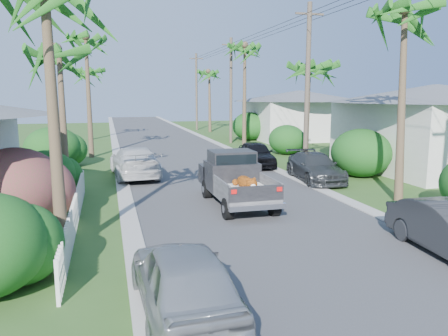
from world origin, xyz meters
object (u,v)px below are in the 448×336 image
object	(u,v)px
palm_r_c	(245,46)
house_right_far	(299,117)
parked_car_rm	(315,167)
palm_l_d	(87,70)
parked_car_ln	(183,279)
palm_r_b	(309,65)
utility_pole_d	(197,91)
parked_car_rf	(256,154)
house_right_near	(433,131)
palm_l_c	(86,37)
palm_l_b	(59,50)
parked_car_lf	(135,162)
palm_r_a	(408,9)
palm_r_d	(209,72)
pickup_truck	(234,178)
utility_pole_b	(307,88)
utility_pole_c	(231,90)

from	to	relation	value
palm_r_c	house_right_far	size ratio (longest dim) A/B	1.04
parked_car_rm	palm_l_d	distance (m)	26.71
parked_car_ln	palm_r_b	bearing A→B (deg)	-124.58
palm_l_d	utility_pole_d	distance (m)	15.19
parked_car_rf	house_right_near	xyz separation A→B (m)	(9.40, -3.49, 1.49)
parked_car_rm	palm_l_c	xyz separation A→B (m)	(-11.00, 11.40, 7.24)
house_right_far	palm_l_b	bearing A→B (deg)	-137.73
parked_car_lf	palm_r_a	xyz separation A→B (m)	(9.90, -7.87, 6.63)
palm_r_d	house_right_far	size ratio (longest dim) A/B	0.89
house_right_near	parked_car_rm	bearing A→B (deg)	-170.05
parked_car_rf	palm_l_d	bearing A→B (deg)	124.48
palm_r_a	house_right_far	distance (m)	25.48
pickup_truck	parked_car_lf	xyz separation A→B (m)	(-3.43, 6.55, -0.22)
palm_r_a	house_right_far	world-z (taller)	palm_r_a
palm_l_d	palm_r_c	size ratio (longest dim) A/B	0.82
palm_l_c	house_right_far	size ratio (longest dim) A/B	1.02
parked_car_lf	house_right_far	world-z (taller)	house_right_far
utility_pole_b	parked_car_rf	bearing A→B (deg)	128.82
palm_l_d	utility_pole_c	xyz separation A→B (m)	(12.10, -6.00, -1.84)
pickup_truck	house_right_far	xyz separation A→B (m)	(13.17, 22.67, 1.11)
parked_car_rm	palm_l_c	world-z (taller)	palm_l_c
parked_car_lf	palm_r_d	xyz separation A→B (m)	(10.10, 26.13, 5.95)
palm_r_d	utility_pole_c	distance (m)	12.22
palm_r_c	utility_pole_c	distance (m)	4.08
palm_r_b	utility_pole_b	bearing A→B (deg)	-116.57
parked_car_rm	palm_r_d	world-z (taller)	palm_r_d
palm_r_a	palm_r_d	bearing A→B (deg)	89.66
parked_car_rf	house_right_far	world-z (taller)	house_right_far
palm_l_d	house_right_far	world-z (taller)	palm_l_d
palm_r_c	house_right_far	distance (m)	9.90
palm_l_d	parked_car_rf	bearing A→B (deg)	-61.39
pickup_truck	parked_car_lf	size ratio (longest dim) A/B	0.94
palm_l_b	utility_pole_b	xyz separation A→B (m)	(12.40, 1.00, -1.55)
parked_car_ln	palm_r_b	distance (m)	19.66
parked_car_lf	palm_r_a	distance (m)	14.28
parked_car_lf	palm_l_c	world-z (taller)	palm_l_c
pickup_truck	utility_pole_b	bearing A→B (deg)	44.54
parked_car_ln	palm_l_c	world-z (taller)	palm_l_c
parked_car_ln	palm_r_a	distance (m)	13.84
parked_car_lf	palm_r_d	size ratio (longest dim) A/B	0.68
palm_l_d	palm_r_c	xyz separation A→B (m)	(12.70, -8.00, 1.67)
parked_car_ln	utility_pole_c	bearing A→B (deg)	-109.64
house_right_far	utility_pole_b	bearing A→B (deg)	-113.52
palm_l_c	palm_r_c	world-z (taller)	palm_r_c
palm_r_a	parked_car_rm	bearing A→B (deg)	105.79
utility_pole_c	pickup_truck	bearing A→B (deg)	-105.58
palm_l_c	palm_r_c	xyz separation A→B (m)	(12.20, 4.00, 0.20)
pickup_truck	parked_car_rf	world-z (taller)	pickup_truck
utility_pole_c	palm_r_d	bearing A→B (deg)	85.71
palm_l_b	parked_car_rf	bearing A→B (deg)	18.53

